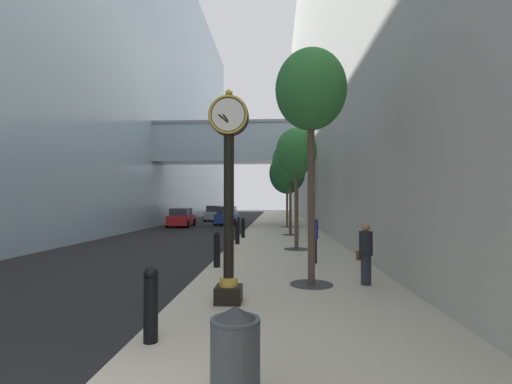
% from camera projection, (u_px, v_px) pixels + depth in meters
% --- Properties ---
extents(ground_plane, '(110.00, 110.00, 0.00)m').
position_uv_depth(ground_plane, '(248.00, 229.00, 28.99)').
color(ground_plane, black).
rests_on(ground_plane, ground).
extents(sidewalk_right, '(5.42, 80.00, 0.14)m').
position_uv_depth(sidewalk_right, '(281.00, 226.00, 31.83)').
color(sidewalk_right, '#BCB29E').
rests_on(sidewalk_right, ground).
extents(building_block_left, '(22.98, 80.00, 29.48)m').
position_uv_depth(building_block_left, '(112.00, 64.00, 33.02)').
color(building_block_left, '#849EB2').
rests_on(building_block_left, ground).
extents(building_block_right, '(9.00, 80.00, 32.59)m').
position_uv_depth(building_block_right, '(363.00, 41.00, 31.82)').
color(building_block_right, '#B7B2A8').
rests_on(building_block_right, ground).
extents(street_clock, '(0.84, 0.55, 4.52)m').
position_uv_depth(street_clock, '(229.00, 185.00, 7.66)').
color(street_clock, black).
rests_on(street_clock, sidewalk_right).
extents(bollard_nearest, '(0.23, 0.23, 1.15)m').
position_uv_depth(bollard_nearest, '(151.00, 302.00, 5.51)').
color(bollard_nearest, black).
rests_on(bollard_nearest, sidewalk_right).
extents(bollard_third, '(0.23, 0.23, 1.15)m').
position_uv_depth(bollard_third, '(217.00, 248.00, 11.69)').
color(bollard_third, black).
rests_on(bollard_third, sidewalk_right).
extents(bollard_fourth, '(0.23, 0.23, 1.15)m').
position_uv_depth(bollard_fourth, '(229.00, 238.00, 14.79)').
color(bollard_fourth, black).
rests_on(bollard_fourth, sidewalk_right).
extents(bollard_fifth, '(0.23, 0.23, 1.15)m').
position_uv_depth(bollard_fifth, '(237.00, 232.00, 17.88)').
color(bollard_fifth, black).
rests_on(bollard_fifth, sidewalk_right).
extents(bollard_sixth, '(0.23, 0.23, 1.15)m').
position_uv_depth(bollard_sixth, '(243.00, 227.00, 20.97)').
color(bollard_sixth, black).
rests_on(bollard_sixth, sidewalk_right).
extents(street_tree_near, '(1.83, 1.83, 6.07)m').
position_uv_depth(street_tree_near, '(311.00, 92.00, 9.37)').
color(street_tree_near, '#333335').
rests_on(street_tree_near, sidewalk_right).
extents(street_tree_mid_near, '(1.81, 1.81, 5.37)m').
position_uv_depth(street_tree_mid_near, '(296.00, 153.00, 16.04)').
color(street_tree_mid_near, '#333335').
rests_on(street_tree_mid_near, sidewalk_right).
extents(street_tree_mid_far, '(2.29, 2.29, 5.89)m').
position_uv_depth(street_tree_mid_far, '(290.00, 162.00, 22.74)').
color(street_tree_mid_far, '#333335').
rests_on(street_tree_mid_far, sidewalk_right).
extents(street_tree_far, '(2.88, 2.88, 6.01)m').
position_uv_depth(street_tree_far, '(287.00, 173.00, 29.42)').
color(street_tree_far, '#333335').
rests_on(street_tree_far, sidewalk_right).
extents(trash_bin, '(0.53, 0.53, 1.05)m').
position_uv_depth(trash_bin, '(235.00, 356.00, 3.76)').
color(trash_bin, '#383D42').
rests_on(trash_bin, sidewalk_right).
extents(pedestrian_walking, '(0.45, 0.52, 1.59)m').
position_uv_depth(pedestrian_walking, '(366.00, 252.00, 9.28)').
color(pedestrian_walking, '#23232D').
rests_on(pedestrian_walking, sidewalk_right).
extents(pedestrian_by_clock, '(0.37, 0.37, 1.75)m').
position_uv_depth(pedestrian_by_clock, '(313.00, 236.00, 12.46)').
color(pedestrian_by_clock, '#23232D').
rests_on(pedestrian_by_clock, sidewalk_right).
extents(car_blue_near, '(2.04, 4.32, 1.73)m').
position_uv_depth(car_blue_near, '(227.00, 216.00, 34.33)').
color(car_blue_near, navy).
rests_on(car_blue_near, ground).
extents(car_silver_mid, '(2.13, 4.51, 1.71)m').
position_uv_depth(car_silver_mid, '(215.00, 213.00, 40.75)').
color(car_silver_mid, '#B7BABF').
rests_on(car_silver_mid, ground).
extents(car_red_far, '(2.07, 4.16, 1.62)m').
position_uv_depth(car_red_far, '(181.00, 218.00, 31.50)').
color(car_red_far, '#AD191E').
rests_on(car_red_far, ground).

